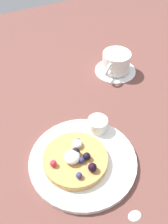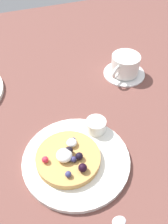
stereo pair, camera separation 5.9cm
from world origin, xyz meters
The scene contains 6 objects.
ground_plane centered at (0.00, 0.00, -0.01)m, with size 2.09×1.45×0.03m, color brown.
pancake_plate centered at (-0.02, -0.09, 0.01)m, with size 0.25×0.25×0.01m, color white.
pancake_with_berries centered at (-0.04, -0.09, 0.02)m, with size 0.15×0.15×0.04m.
syrup_ramekin centered at (0.05, -0.03, 0.03)m, with size 0.05×0.05×0.03m.
coffee_saucer centered at (0.22, 0.17, 0.00)m, with size 0.13×0.13×0.01m, color white.
coffee_cup centered at (0.22, 0.17, 0.04)m, with size 0.11×0.09×0.06m.
Camera 2 is at (-0.11, -0.42, 0.52)m, focal length 42.21 mm.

